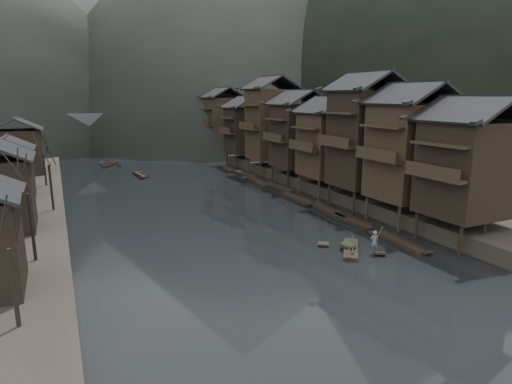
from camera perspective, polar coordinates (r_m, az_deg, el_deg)
water at (r=38.95m, az=-0.70°, el=-6.63°), size 300.00×300.00×0.00m
right_bank at (r=89.76m, az=9.22°, el=4.89°), size 40.00×200.00×1.80m
stilt_houses at (r=62.13m, az=6.54°, el=9.03°), size 9.00×67.60×16.28m
left_houses at (r=54.36m, az=-30.51°, el=3.30°), size 8.10×53.20×8.73m
bare_trees at (r=49.63m, az=-27.01°, el=3.57°), size 3.64×60.80×7.28m
moored_sampans at (r=57.20m, az=4.01°, el=-0.13°), size 2.74×49.39×0.47m
midriver_boats at (r=79.02m, az=-17.16°, el=2.92°), size 5.84×19.06×0.44m
stone_bridge at (r=106.85m, az=-17.00°, el=8.01°), size 40.00×6.00×9.00m
hero_sampan at (r=37.53m, az=12.52°, el=-7.38°), size 4.07×4.91×0.44m
cargo_heap at (r=37.39m, az=12.19°, el=-6.46°), size 1.21×1.58×0.72m
boatman at (r=36.75m, az=15.51°, el=-6.05°), size 0.79×0.66×1.86m
bamboo_pole at (r=36.19m, az=15.98°, el=-2.35°), size 0.99×2.37×3.01m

